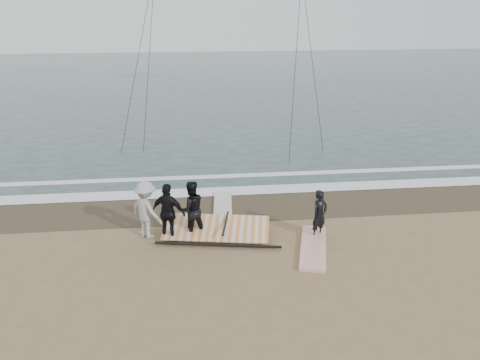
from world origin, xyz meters
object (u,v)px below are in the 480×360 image
at_px(board_cream, 223,206).
at_px(sail_rig, 214,229).
at_px(man_main, 320,214).
at_px(board_white, 313,247).

bearing_deg(board_cream, sail_rig, -97.65).
bearing_deg(man_main, board_white, -148.59).
relative_size(man_main, board_white, 0.59).
bearing_deg(sail_rig, board_cream, 78.12).
xyz_separation_m(board_cream, sail_rig, (-0.44, -2.08, 0.14)).
relative_size(board_white, sail_rig, 0.70).
distance_m(board_white, board_cream, 4.20).
height_order(man_main, board_cream, man_main).
distance_m(man_main, board_white, 1.12).
bearing_deg(sail_rig, board_white, -23.44).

